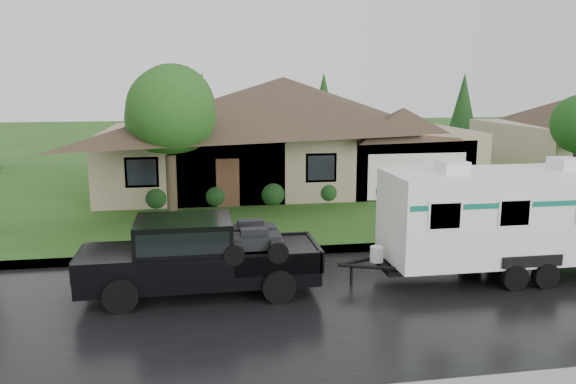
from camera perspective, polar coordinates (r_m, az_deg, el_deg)
The scene contains 9 objects.
ground at distance 16.18m, azimuth 0.36°, elevation -8.66°, with size 140.00×140.00×0.00m, color #2D541A.
road at distance 14.34m, azimuth 1.76°, elevation -11.29°, with size 140.00×8.00×0.01m, color black.
curb at distance 18.26m, azimuth -0.86°, elevation -6.09°, with size 140.00×0.50×0.15m, color gray.
lawn at distance 30.59m, azimuth -4.46°, elevation 0.88°, with size 140.00×26.00×0.15m, color #2D541A.
house_main at distance 29.32m, azimuth 0.15°, elevation 7.39°, with size 19.44×10.80×6.90m.
tree_left_green at distance 21.96m, azimuth -12.01°, elevation 7.62°, with size 3.56×3.56×5.89m.
shrub_row at distance 25.20m, azimuth 1.22°, elevation 0.05°, with size 13.60×1.00×1.00m.
pickup_truck at distance 14.88m, azimuth -9.34°, elevation -6.18°, with size 6.07×2.31×2.02m.
travel_trailer at distance 17.10m, azimuth 21.59°, elevation -2.13°, with size 7.49×2.63×3.36m.
Camera 1 is at (-2.62, -15.00, 5.45)m, focal length 35.00 mm.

